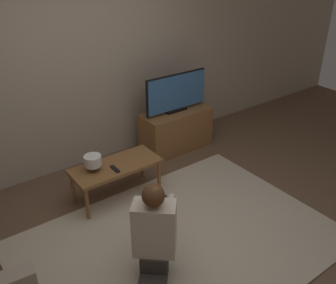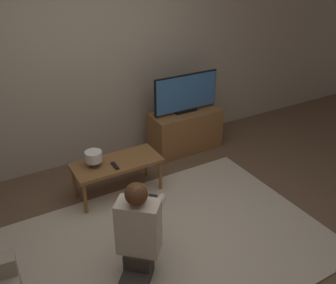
{
  "view_description": "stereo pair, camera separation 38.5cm",
  "coord_description": "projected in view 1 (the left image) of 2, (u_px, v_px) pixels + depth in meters",
  "views": [
    {
      "loc": [
        -1.67,
        -2.08,
        2.48
      ],
      "look_at": [
        0.35,
        0.67,
        0.68
      ],
      "focal_mm": 40.0,
      "sensor_mm": 36.0,
      "label": 1
    },
    {
      "loc": [
        -1.35,
        -2.29,
        2.48
      ],
      "look_at": [
        0.35,
        0.67,
        0.68
      ],
      "focal_mm": 40.0,
      "sensor_mm": 36.0,
      "label": 2
    }
  ],
  "objects": [
    {
      "name": "ground_plane",
      "position": [
        180.0,
        243.0,
        3.52
      ],
      "size": [
        10.0,
        10.0,
        0.0
      ],
      "primitive_type": "plane",
      "color": "brown"
    },
    {
      "name": "wall_back",
      "position": [
        78.0,
        61.0,
        4.29
      ],
      "size": [
        10.0,
        0.06,
        2.6
      ],
      "color": "tan",
      "rests_on": "ground_plane"
    },
    {
      "name": "rug",
      "position": [
        180.0,
        242.0,
        3.51
      ],
      "size": [
        2.87,
        2.03,
        0.02
      ],
      "color": "#BCAD93",
      "rests_on": "ground_plane"
    },
    {
      "name": "tv_stand",
      "position": [
        176.0,
        130.0,
        5.04
      ],
      "size": [
        0.95,
        0.42,
        0.55
      ],
      "color": "brown",
      "rests_on": "ground_plane"
    },
    {
      "name": "tv",
      "position": [
        176.0,
        93.0,
        4.8
      ],
      "size": [
        0.91,
        0.08,
        0.51
      ],
      "color": "black",
      "rests_on": "tv_stand"
    },
    {
      "name": "coffee_table",
      "position": [
        116.0,
        168.0,
        4.0
      ],
      "size": [
        0.96,
        0.43,
        0.41
      ],
      "color": "brown",
      "rests_on": "ground_plane"
    },
    {
      "name": "person_kneeling",
      "position": [
        154.0,
        234.0,
        2.96
      ],
      "size": [
        0.69,
        0.73,
        0.91
      ],
      "rotation": [
        0.0,
        0.0,
        2.41
      ],
      "color": "#332D28",
      "rests_on": "rug"
    },
    {
      "name": "table_lamp",
      "position": [
        93.0,
        162.0,
        3.83
      ],
      "size": [
        0.18,
        0.18,
        0.17
      ],
      "color": "#4C3823",
      "rests_on": "coffee_table"
    },
    {
      "name": "remote",
      "position": [
        115.0,
        169.0,
        3.89
      ],
      "size": [
        0.04,
        0.15,
        0.02
      ],
      "color": "black",
      "rests_on": "coffee_table"
    }
  ]
}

